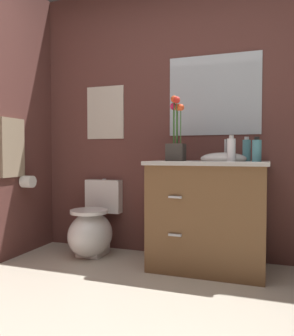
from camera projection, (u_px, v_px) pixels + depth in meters
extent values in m
cube|color=brown|center=(215.00, 118.00, 3.04)|extent=(4.66, 0.05, 2.50)
ellipsoid|color=white|center=(90.00, 235.00, 3.11)|extent=(0.38, 0.48, 0.40)
cube|color=white|center=(93.00, 245.00, 3.16)|extent=(0.22, 0.26, 0.18)
cube|color=white|center=(104.00, 196.00, 3.37)|extent=(0.36, 0.13, 0.32)
cylinder|color=white|center=(89.00, 211.00, 3.08)|extent=(0.34, 0.34, 0.03)
cylinder|color=#B7B7BC|center=(104.00, 180.00, 3.36)|extent=(0.04, 0.04, 0.02)
cube|color=brown|center=(208.00, 217.00, 2.77)|extent=(0.90, 0.52, 0.85)
cube|color=#BCB7B2|center=(208.00, 163.00, 2.75)|extent=(0.94, 0.56, 0.03)
ellipsoid|color=white|center=(223.00, 159.00, 2.71)|extent=(0.36, 0.26, 0.10)
cylinder|color=#B7B7BC|center=(226.00, 150.00, 2.86)|extent=(0.02, 0.02, 0.18)
cube|color=#B7B7BC|center=(175.00, 197.00, 2.57)|extent=(0.10, 0.02, 0.02)
cube|color=#B7B7BC|center=(175.00, 235.00, 2.58)|extent=(0.10, 0.02, 0.02)
cube|color=#38332D|center=(176.00, 152.00, 2.77)|extent=(0.14, 0.14, 0.14)
cylinder|color=#386B2D|center=(181.00, 126.00, 2.75)|extent=(0.01, 0.01, 0.29)
sphere|color=#EA4C23|center=(181.00, 107.00, 2.74)|extent=(0.06, 0.06, 0.06)
cylinder|color=#386B2D|center=(177.00, 126.00, 2.79)|extent=(0.01, 0.01, 0.30)
sphere|color=#EA4C23|center=(177.00, 107.00, 2.79)|extent=(0.06, 0.06, 0.06)
cylinder|color=#386B2D|center=(173.00, 125.00, 2.80)|extent=(0.01, 0.01, 0.31)
sphere|color=#E01E51|center=(174.00, 106.00, 2.79)|extent=(0.06, 0.06, 0.06)
cylinder|color=#386B2D|center=(174.00, 121.00, 2.75)|extent=(0.01, 0.01, 0.36)
sphere|color=#EA4C23|center=(174.00, 99.00, 2.74)|extent=(0.06, 0.06, 0.06)
cylinder|color=#386B2D|center=(177.00, 122.00, 2.73)|extent=(0.01, 0.01, 0.35)
sphere|color=red|center=(177.00, 100.00, 2.73)|extent=(0.06, 0.06, 0.06)
cylinder|color=teal|center=(257.00, 151.00, 2.52)|extent=(0.07, 0.07, 0.16)
cylinder|color=black|center=(257.00, 138.00, 2.52)|extent=(0.04, 0.04, 0.02)
cylinder|color=teal|center=(247.00, 150.00, 2.72)|extent=(0.06, 0.06, 0.17)
cylinder|color=#B7B7BC|center=(247.00, 138.00, 2.72)|extent=(0.04, 0.04, 0.02)
cylinder|color=white|center=(231.00, 150.00, 2.57)|extent=(0.06, 0.06, 0.17)
cylinder|color=silver|center=(231.00, 137.00, 2.56)|extent=(0.04, 0.04, 0.02)
cylinder|color=#B7B7BC|center=(156.00, 245.00, 3.01)|extent=(0.18, 0.18, 0.26)
torus|color=#B7B7BC|center=(156.00, 230.00, 3.00)|extent=(0.18, 0.18, 0.01)
cube|color=beige|center=(105.00, 113.00, 3.36)|extent=(0.39, 0.01, 0.51)
cube|color=#B2BCC6|center=(214.00, 95.00, 3.00)|extent=(0.80, 0.01, 0.70)
cube|color=gray|center=(13.00, 148.00, 3.02)|extent=(0.03, 0.28, 0.52)
cylinder|color=white|center=(28.00, 182.00, 3.14)|extent=(0.11, 0.11, 0.11)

